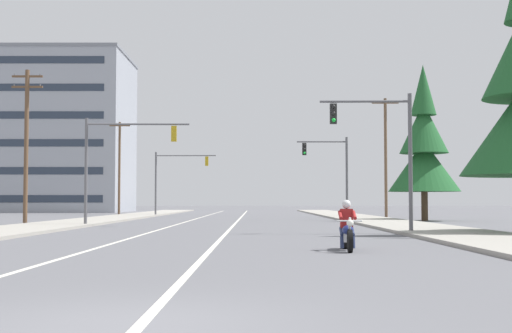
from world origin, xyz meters
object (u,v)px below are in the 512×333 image
(traffic_signal_near_right, at_px, (382,142))
(utility_pole_left_near, at_px, (23,141))
(utility_pole_right_far, at_px, (383,155))
(utility_pole_left_far, at_px, (117,166))
(conifer_tree_right_verge_far, at_px, (421,149))
(traffic_signal_mid_left, at_px, (171,173))
(apartment_building_far_left_block, at_px, (56,133))
(traffic_signal_mid_right, at_px, (330,166))
(motorcycle_with_rider, at_px, (344,230))
(traffic_signal_near_left, at_px, (114,153))

(traffic_signal_near_right, xyz_separation_m, utility_pole_left_near, (-19.75, 11.69, 1.03))
(utility_pole_right_far, distance_m, utility_pole_left_far, 30.82)
(utility_pole_left_far, height_order, conifer_tree_right_verge_far, conifer_tree_right_verge_far)
(traffic_signal_mid_left, bearing_deg, apartment_building_far_left_block, 126.26)
(utility_pole_right_far, xyz_separation_m, utility_pole_left_far, (-26.40, 15.90, -0.14))
(utility_pole_left_near, bearing_deg, traffic_signal_mid_left, 76.38)
(traffic_signal_near_right, distance_m, traffic_signal_mid_left, 39.16)
(traffic_signal_mid_right, height_order, utility_pole_left_near, utility_pole_left_near)
(traffic_signal_near_right, height_order, utility_pole_left_far, utility_pole_left_far)
(motorcycle_with_rider, relative_size, traffic_signal_near_left, 0.35)
(motorcycle_with_rider, bearing_deg, utility_pole_left_near, 126.87)
(traffic_signal_mid_right, relative_size, traffic_signal_mid_left, 1.00)
(utility_pole_left_far, bearing_deg, traffic_signal_mid_left, -52.07)
(utility_pole_right_far, bearing_deg, utility_pole_left_near, -144.41)
(traffic_signal_mid_right, xyz_separation_m, utility_pole_right_far, (5.62, 8.91, 1.42))
(traffic_signal_mid_left, xyz_separation_m, utility_pole_right_far, (19.33, -6.83, 1.28))
(traffic_signal_near_right, bearing_deg, traffic_signal_mid_left, 110.47)
(utility_pole_left_near, bearing_deg, conifer_tree_right_verge_far, 16.99)
(motorcycle_with_rider, xyz_separation_m, conifer_tree_right_verge_far, (9.59, 30.28, 4.64))
(traffic_signal_near_left, height_order, utility_pole_left_far, utility_pole_left_far)
(traffic_signal_mid_right, distance_m, traffic_signal_mid_left, 20.88)
(conifer_tree_right_verge_far, bearing_deg, motorcycle_with_rider, -107.57)
(traffic_signal_near_right, relative_size, traffic_signal_mid_left, 1.00)
(utility_pole_left_far, bearing_deg, utility_pole_left_near, -88.30)
(traffic_signal_mid_left, xyz_separation_m, utility_pole_left_near, (-6.06, -25.00, 0.91))
(traffic_signal_near_right, distance_m, utility_pole_left_near, 22.98)
(motorcycle_with_rider, relative_size, utility_pole_right_far, 0.21)
(utility_pole_right_far, xyz_separation_m, apartment_building_far_left_block, (-37.74, 31.92, 5.05))
(utility_pole_left_near, xyz_separation_m, utility_pole_right_far, (25.39, 18.17, 0.37))
(traffic_signal_near_left, xyz_separation_m, traffic_signal_mid_left, (-0.02, 27.56, -0.00))
(traffic_signal_near_right, height_order, utility_pole_left_near, utility_pole_left_near)
(conifer_tree_right_verge_far, bearing_deg, traffic_signal_mid_left, 139.99)
(traffic_signal_near_right, relative_size, utility_pole_left_far, 0.61)
(traffic_signal_mid_right, distance_m, utility_pole_left_far, 32.39)
(utility_pole_left_near, height_order, conifer_tree_right_verge_far, conifer_tree_right_verge_far)
(utility_pole_left_near, height_order, utility_pole_right_far, utility_pole_right_far)
(motorcycle_with_rider, height_order, traffic_signal_mid_left, traffic_signal_mid_left)
(traffic_signal_mid_right, xyz_separation_m, traffic_signal_mid_left, (-13.72, 15.74, 0.13))
(motorcycle_with_rider, relative_size, conifer_tree_right_verge_far, 0.19)
(traffic_signal_mid_right, distance_m, conifer_tree_right_verge_far, 6.73)
(traffic_signal_mid_right, bearing_deg, motorcycle_with_rider, -95.59)
(motorcycle_with_rider, distance_m, utility_pole_right_far, 41.63)
(traffic_signal_mid_right, distance_m, utility_pole_right_far, 10.63)
(utility_pole_left_near, relative_size, utility_pole_left_far, 0.93)
(traffic_signal_mid_left, xyz_separation_m, utility_pole_left_far, (-7.07, 9.07, 1.14))
(motorcycle_with_rider, height_order, utility_pole_left_near, utility_pole_left_near)
(traffic_signal_near_right, bearing_deg, apartment_building_far_left_block, 117.45)
(traffic_signal_near_right, distance_m, conifer_tree_right_verge_far, 20.80)
(traffic_signal_near_right, xyz_separation_m, conifer_tree_right_verge_far, (6.52, 19.72, 1.18))
(traffic_signal_mid_right, bearing_deg, apartment_building_far_left_block, 128.19)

